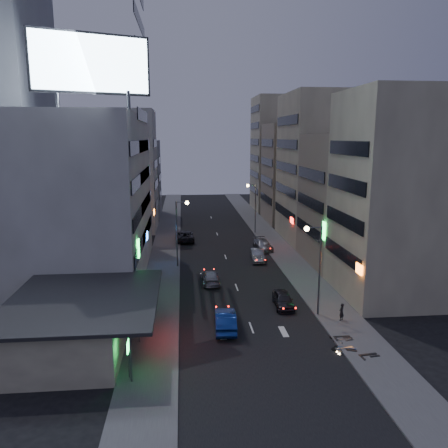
{
  "coord_description": "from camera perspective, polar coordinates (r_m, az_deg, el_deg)",
  "views": [
    {
      "loc": [
        -5.49,
        -29.59,
        15.6
      ],
      "look_at": [
        -1.1,
        16.49,
        6.36
      ],
      "focal_mm": 35.0,
      "sensor_mm": 36.0,
      "label": 1
    }
  ],
  "objects": [
    {
      "name": "billboard",
      "position": [
        40.72,
        -16.97,
        19.38
      ],
      "size": [
        9.52,
        3.75,
        6.2
      ],
      "rotation": [
        0.0,
        0.0,
        0.35
      ],
      "color": "#595B60",
      "rests_on": "white_building"
    },
    {
      "name": "far_right_a",
      "position": [
        82.58,
        9.37,
        6.55
      ],
      "size": [
        11.0,
        12.0,
        18.0
      ],
      "primitive_type": "cube",
      "color": "gray",
      "rests_on": "ground"
    },
    {
      "name": "sidewalk_left",
      "position": [
        61.63,
        -7.61,
        -3.42
      ],
      "size": [
        4.0,
        120.0,
        0.12
      ],
      "primitive_type": "cube",
      "color": "#4C4C4F",
      "rests_on": "ground"
    },
    {
      "name": "scooter_blue",
      "position": [
        34.97,
        16.97,
        -14.39
      ],
      "size": [
        1.29,
        2.12,
        1.23
      ],
      "primitive_type": null,
      "rotation": [
        0.0,
        0.0,
        1.24
      ],
      "color": "navy",
      "rests_on": "sidewalk_right"
    },
    {
      "name": "scooter_black_a",
      "position": [
        34.76,
        19.25,
        -14.68
      ],
      "size": [
        0.95,
        2.13,
        1.26
      ],
      "primitive_type": null,
      "rotation": [
        0.0,
        0.0,
        1.7
      ],
      "color": "black",
      "rests_on": "sidewalk_right"
    },
    {
      "name": "street_lamp_left",
      "position": [
        52.6,
        -5.78,
        0.01
      ],
      "size": [
        1.6,
        0.44,
        8.02
      ],
      "color": "#595B60",
      "rests_on": "sidewalk_left"
    },
    {
      "name": "white_building",
      "position": [
        51.33,
        -18.38,
        3.32
      ],
      "size": [
        14.0,
        24.0,
        18.0
      ],
      "primitive_type": "cube",
      "color": "silver",
      "rests_on": "ground"
    },
    {
      "name": "shophouse_mid",
      "position": [
        56.21,
        16.57,
        3.05
      ],
      "size": [
        11.0,
        12.0,
        16.0
      ],
      "primitive_type": "cube",
      "color": "gray",
      "rests_on": "ground"
    },
    {
      "name": "shophouse_far",
      "position": [
        67.92,
        12.23,
        7.15
      ],
      "size": [
        10.0,
        14.0,
        22.0
      ],
      "primitive_type": "cube",
      "color": "beige",
      "rests_on": "ground"
    },
    {
      "name": "parked_car_right_mid",
      "position": [
        56.17,
        4.37,
        -4.08
      ],
      "size": [
        1.87,
        4.62,
        1.49
      ],
      "primitive_type": "imported",
      "rotation": [
        0.0,
        0.0,
        -0.07
      ],
      "color": "gray",
      "rests_on": "ground"
    },
    {
      "name": "street_lamp_right_near",
      "position": [
        38.75,
        11.9,
        -4.28
      ],
      "size": [
        1.6,
        0.44,
        8.02
      ],
      "color": "#595B60",
      "rests_on": "sidewalk_right"
    },
    {
      "name": "scooter_black_b",
      "position": [
        36.87,
        16.14,
        -12.96
      ],
      "size": [
        0.67,
        2.01,
        1.23
      ],
      "primitive_type": null,
      "rotation": [
        0.0,
        0.0,
        1.57
      ],
      "color": "black",
      "rests_on": "sidewalk_right"
    },
    {
      "name": "parked_car_right_far",
      "position": [
        61.62,
        5.1,
        -2.73
      ],
      "size": [
        2.43,
        5.17,
        1.46
      ],
      "primitive_type": "imported",
      "rotation": [
        0.0,
        0.0,
        0.08
      ],
      "color": "gray",
      "rests_on": "ground"
    },
    {
      "name": "far_right_b",
      "position": [
        96.09,
        7.59,
        9.04
      ],
      "size": [
        12.0,
        12.0,
        24.0
      ],
      "primitive_type": "cube",
      "color": "beige",
      "rests_on": "ground"
    },
    {
      "name": "parked_car_right_near",
      "position": [
        41.7,
        7.73,
        -9.75
      ],
      "size": [
        1.89,
        4.24,
        1.42
      ],
      "primitive_type": "imported",
      "rotation": [
        0.0,
        0.0,
        -0.05
      ],
      "color": "#28282D",
      "rests_on": "ground"
    },
    {
      "name": "parked_car_left",
      "position": [
        66.85,
        -5.15,
        -1.55
      ],
      "size": [
        2.82,
        5.86,
        1.61
      ],
      "primitive_type": "imported",
      "rotation": [
        0.0,
        0.0,
        3.17
      ],
      "color": "#28272C",
      "rests_on": "ground"
    },
    {
      "name": "far_left_b",
      "position": [
        88.59,
        -12.29,
        5.78
      ],
      "size": [
        12.0,
        10.0,
        15.0
      ],
      "primitive_type": "cube",
      "color": "gray",
      "rests_on": "ground"
    },
    {
      "name": "person",
      "position": [
        39.46,
        15.1,
        -11.02
      ],
      "size": [
        0.66,
        0.64,
        1.53
      ],
      "primitive_type": "imported",
      "rotation": [
        0.0,
        0.0,
        3.83
      ],
      "color": "black",
      "rests_on": "sidewalk_right"
    },
    {
      "name": "scooter_silver_b",
      "position": [
        36.58,
        16.16,
        -13.28
      ],
      "size": [
        0.99,
        1.89,
        1.1
      ],
      "primitive_type": null,
      "rotation": [
        0.0,
        0.0,
        1.8
      ],
      "color": "#919398",
      "rests_on": "sidewalk_right"
    },
    {
      "name": "ground",
      "position": [
        33.9,
        4.69,
        -16.15
      ],
      "size": [
        180.0,
        180.0,
        0.0
      ],
      "primitive_type": "plane",
      "color": "black",
      "rests_on": "ground"
    },
    {
      "name": "shophouse_near",
      "position": [
        45.37,
        21.5,
        3.41
      ],
      "size": [
        10.0,
        11.0,
        20.0
      ],
      "primitive_type": "cube",
      "color": "beige",
      "rests_on": "ground"
    },
    {
      "name": "street_lamp_right_far",
      "position": [
        71.26,
        3.83,
        3.0
      ],
      "size": [
        1.6,
        0.44,
        8.02
      ],
      "color": "#595B60",
      "rests_on": "sidewalk_right"
    },
    {
      "name": "food_court",
      "position": [
        35.41,
        -19.15,
        -11.98
      ],
      "size": [
        11.0,
        13.0,
        3.88
      ],
      "color": "beige",
      "rests_on": "ground"
    },
    {
      "name": "scooter_silver_a",
      "position": [
        35.2,
        16.43,
        -14.16
      ],
      "size": [
        0.97,
        2.13,
        1.25
      ],
      "primitive_type": null,
      "rotation": [
        0.0,
        0.0,
        1.71
      ],
      "color": "#B7B9C0",
      "rests_on": "sidewalk_right"
    },
    {
      "name": "road_car_silver",
      "position": [
        47.68,
        -1.8,
        -6.97
      ],
      "size": [
        1.99,
        4.67,
        1.34
      ],
      "primitive_type": "imported",
      "rotation": [
        0.0,
        0.0,
        3.16
      ],
      "color": "#999DA0",
      "rests_on": "ground"
    },
    {
      "name": "road_car_blue",
      "position": [
        36.78,
        0.19,
        -12.44
      ],
      "size": [
        1.97,
        4.95,
        1.6
      ],
      "primitive_type": "imported",
      "rotation": [
        0.0,
        0.0,
        3.08
      ],
      "color": "navy",
      "rests_on": "ground"
    },
    {
      "name": "far_left_a",
      "position": [
        75.47,
        -13.14,
        6.74
      ],
      "size": [
        11.0,
        10.0,
        20.0
      ],
      "primitive_type": "cube",
      "color": "silver",
      "rests_on": "ground"
    },
    {
      "name": "sidewalk_right",
      "position": [
        63.04,
        7.1,
        -3.07
      ],
      "size": [
        4.0,
        120.0,
        0.12
      ],
      "primitive_type": "cube",
      "color": "#4C4C4F",
      "rests_on": "ground"
    }
  ]
}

